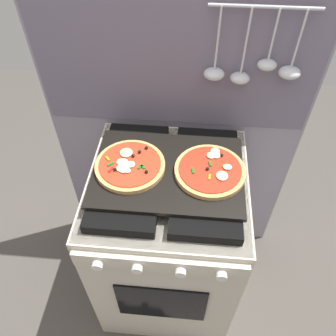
{
  "coord_description": "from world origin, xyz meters",
  "views": [
    {
      "loc": [
        0.07,
        -0.82,
        1.83
      ],
      "look_at": [
        0.0,
        0.0,
        0.93
      ],
      "focal_mm": 36.72,
      "sensor_mm": 36.0,
      "label": 1
    }
  ],
  "objects_px": {
    "stove": "(168,238)",
    "pizza_right": "(210,169)",
    "pizza_left": "(130,166)",
    "baking_tray": "(168,171)"
  },
  "relations": [
    {
      "from": "stove",
      "to": "pizza_right",
      "type": "relative_size",
      "value": 3.56
    },
    {
      "from": "pizza_left",
      "to": "pizza_right",
      "type": "height_order",
      "value": "same"
    },
    {
      "from": "baking_tray",
      "to": "pizza_right",
      "type": "xyz_separation_m",
      "value": [
        0.15,
        0.01,
        0.02
      ]
    },
    {
      "from": "pizza_left",
      "to": "pizza_right",
      "type": "distance_m",
      "value": 0.29
    },
    {
      "from": "stove",
      "to": "pizza_left",
      "type": "height_order",
      "value": "pizza_left"
    },
    {
      "from": "stove",
      "to": "pizza_right",
      "type": "height_order",
      "value": "pizza_right"
    },
    {
      "from": "baking_tray",
      "to": "pizza_right",
      "type": "height_order",
      "value": "pizza_right"
    },
    {
      "from": "pizza_right",
      "to": "baking_tray",
      "type": "bearing_deg",
      "value": -178.03
    },
    {
      "from": "baking_tray",
      "to": "pizza_right",
      "type": "distance_m",
      "value": 0.15
    },
    {
      "from": "pizza_left",
      "to": "stove",
      "type": "bearing_deg",
      "value": 1.26
    }
  ]
}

